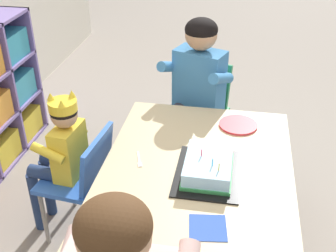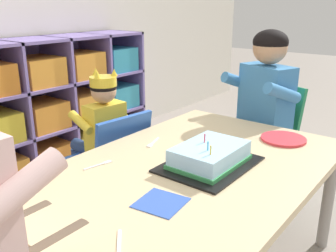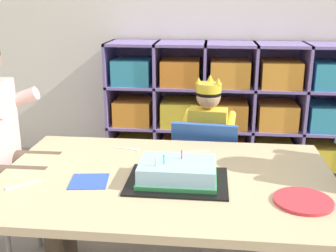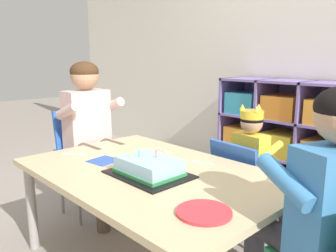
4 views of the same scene
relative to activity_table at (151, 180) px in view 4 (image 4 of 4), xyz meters
name	(u,v)px [view 4 (image 4 of 4)]	position (x,y,z in m)	size (l,w,h in m)	color
classroom_back_wall	(314,17)	(0.00, 1.75, 0.94)	(6.83, 0.10, 2.88)	silver
storage_cubby_shelf	(328,150)	(0.30, 1.50, -0.06)	(1.81, 0.38, 0.94)	#7F6BB2
activity_table	(151,180)	(0.00, 0.00, 0.00)	(1.37, 0.89, 0.55)	#D1B789
classroom_chair_blue	(242,180)	(0.15, 0.60, -0.11)	(0.40, 0.36, 0.63)	blue
child_with_crown	(255,154)	(0.16, 0.71, 0.03)	(0.31, 0.31, 0.85)	yellow
classroom_chair_adult_side	(84,147)	(-0.87, 0.11, -0.02)	(0.33, 0.38, 0.75)	blue
adult_helper_seated	(92,122)	(-0.75, 0.11, 0.19)	(0.44, 0.41, 1.09)	beige
guest_at_table_side	(321,196)	(0.81, 0.10, 0.14)	(0.49, 0.47, 1.03)	#3D7FBC
birthday_cake_on_tray	(149,168)	(0.05, -0.05, 0.09)	(0.39, 0.30, 0.12)	black
paper_plate_stack	(204,212)	(0.51, -0.18, 0.06)	(0.21, 0.21, 0.01)	#DB333D
paper_napkin_square	(104,161)	(-0.30, -0.09, 0.06)	(0.15, 0.15, 0.00)	#3356B7
fork_beside_plate_stack	(164,151)	(-0.22, 0.29, 0.06)	(0.13, 0.04, 0.00)	white
fork_near_cake_tray	(72,154)	(-0.55, -0.15, 0.06)	(0.11, 0.11, 0.00)	white
fork_scattered_mid_table	(201,162)	(0.10, 0.28, 0.06)	(0.13, 0.06, 0.00)	white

